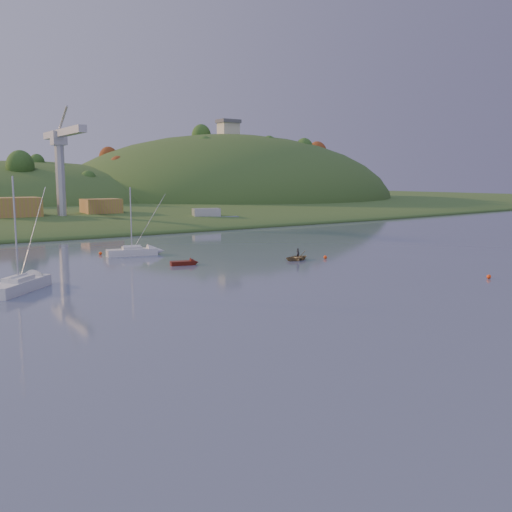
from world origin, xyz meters
TOP-DOWN VIEW (x-y plane):
  - shore_slope at (0.00, 165.00)m, footprint 640.00×150.00m
  - hill_center at (10.00, 210.00)m, footprint 140.00×120.00m
  - hill_right at (95.00, 195.00)m, footprint 150.00×130.00m
  - hilltop_house at (95.00, 195.00)m, footprint 9.00×7.00m
  - hillside_trees at (0.00, 185.00)m, footprint 280.00×50.00m
  - wharf at (5.00, 122.00)m, footprint 42.00×16.00m
  - shed_west at (-8.00, 123.00)m, footprint 11.00×8.00m
  - shed_east at (13.00, 124.00)m, footprint 9.00×7.00m
  - dock_crane at (2.00, 118.39)m, footprint 3.20×28.00m
  - sailboat_near at (-24.06, 43.92)m, footprint 7.82×7.99m
  - sailboat_far at (-3.65, 63.45)m, footprint 7.75×3.56m
  - canoe at (14.26, 45.53)m, footprint 3.91×2.99m
  - paddler at (14.26, 45.53)m, footprint 0.41×0.57m
  - red_tender at (-0.89, 50.47)m, footprint 4.09×2.30m
  - work_vessel at (34.50, 108.00)m, footprint 16.66×9.77m
  - buoy_0 at (23.15, 20.86)m, footprint 0.50×0.50m
  - buoy_1 at (18.29, 44.20)m, footprint 0.50×0.50m
  - buoy_2 at (-7.32, 66.99)m, footprint 0.50×0.50m

SIDE VIEW (x-z plane):
  - shore_slope at x=0.00m, z-range -3.50..3.50m
  - hill_center at x=10.00m, z-range -18.00..18.00m
  - hill_right at x=95.00m, z-range -30.00..30.00m
  - hillside_trees at x=0.00m, z-range -16.00..16.00m
  - buoy_0 at x=23.15m, z-range 0.00..0.50m
  - buoy_1 at x=18.29m, z-range 0.00..0.50m
  - buoy_2 at x=-7.32m, z-range 0.00..0.50m
  - red_tender at x=-0.89m, z-range -0.39..0.94m
  - canoe at x=14.26m, z-range 0.00..0.76m
  - sailboat_far at x=-3.65m, z-range -4.49..5.87m
  - paddler at x=14.26m, z-range 0.00..1.46m
  - sailboat_near at x=-24.06m, z-range -5.20..6.73m
  - wharf at x=5.00m, z-range 0.00..2.40m
  - work_vessel at x=34.50m, z-range -0.58..3.46m
  - shed_east at x=13.00m, z-range 2.40..6.40m
  - shed_west at x=-8.00m, z-range 2.40..7.20m
  - dock_crane at x=2.00m, z-range 7.02..27.32m
  - hilltop_house at x=95.00m, z-range 30.18..36.63m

